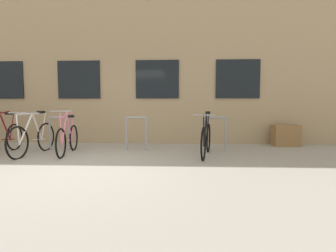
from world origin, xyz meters
TOP-DOWN VIEW (x-y plane):
  - ground_plane at (0.00, 0.00)m, footprint 42.00×42.00m
  - storefront_building at (0.00, 6.50)m, footprint 28.00×6.63m
  - bike_rack at (-0.23, 1.90)m, footprint 6.56×0.05m
  - bicycle_maroon at (-2.41, 1.39)m, footprint 0.44×1.73m
  - bicycle_pink at (-0.79, 1.41)m, footprint 0.44×1.67m
  - bicycle_white at (-1.57, 1.30)m, footprint 0.44×1.81m
  - bicycle_black at (2.48, 1.32)m, footprint 0.53×1.72m
  - planter_box at (4.91, 2.85)m, footprint 0.70×0.44m

SIDE VIEW (x-z plane):
  - ground_plane at x=0.00m, z-range 0.00..0.00m
  - planter_box at x=4.91m, z-range 0.00..0.60m
  - bicycle_pink at x=-0.79m, z-range -0.15..0.90m
  - bicycle_maroon at x=-2.41m, z-range -0.15..0.92m
  - bicycle_black at x=2.48m, z-range -0.12..0.91m
  - bicycle_white at x=-1.57m, z-range -0.12..0.92m
  - bike_rack at x=-0.23m, z-range 0.09..0.96m
  - storefront_building at x=0.00m, z-range 0.00..6.87m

